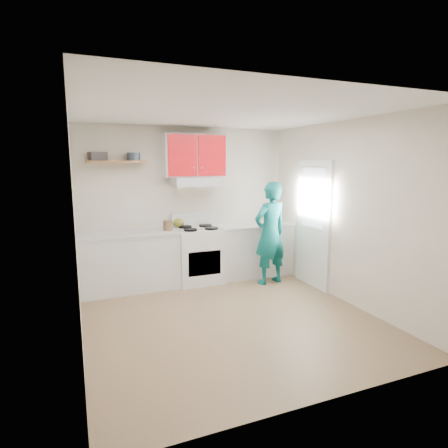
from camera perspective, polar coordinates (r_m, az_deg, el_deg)
name	(u,v)px	position (r m, az deg, el deg)	size (l,w,h in m)	color
floor	(229,317)	(5.01, 0.80, -14.17)	(3.80, 3.80, 0.00)	brown
ceiling	(230,112)	(4.63, 0.88, 16.79)	(3.60, 3.80, 0.04)	white
back_wall	(187,204)	(6.43, -5.79, 3.06)	(3.60, 0.04, 2.60)	beige
front_wall	(323,254)	(3.02, 15.06, -4.41)	(3.60, 0.04, 2.60)	beige
left_wall	(75,229)	(4.29, -21.90, -0.74)	(0.04, 3.80, 2.60)	beige
right_wall	(345,212)	(5.59, 18.08, 1.70)	(0.04, 3.80, 2.60)	beige
door	(313,224)	(6.16, 13.60, -0.01)	(0.05, 0.85, 2.05)	white
door_glass	(313,198)	(6.09, 13.55, 3.92)	(0.01, 0.55, 0.95)	white
counter_left	(130,262)	(6.08, -14.33, -5.71)	(1.52, 0.60, 0.90)	silver
counter_right	(253,250)	(6.71, 4.48, -4.02)	(1.32, 0.60, 0.90)	silver
stove	(198,255)	(6.30, -3.95, -4.81)	(0.76, 0.65, 0.92)	white
range_hood	(196,182)	(6.21, -4.38, 6.52)	(0.76, 0.44, 0.15)	silver
upper_cabinets	(194,156)	(6.26, -4.59, 10.43)	(1.02, 0.33, 0.70)	red
shelf	(117,162)	(6.01, -16.19, 9.19)	(0.90, 0.30, 0.04)	brown
books	(98,156)	(6.03, -18.87, 9.84)	(0.25, 0.18, 0.13)	#3F383B
tin	(134,157)	(6.06, -13.74, 10.04)	(0.20, 0.20, 0.12)	#333D4C
kettle	(178,223)	(6.33, -7.03, 0.20)	(0.19, 0.19, 0.16)	olive
crock	(168,226)	(6.07, -8.63, -0.32)	(0.15, 0.15, 0.18)	brown
cutting_board	(231,227)	(6.43, 1.12, -0.40)	(0.28, 0.21, 0.02)	olive
silicone_mat	(279,224)	(6.76, 8.46, -0.07)	(0.33, 0.28, 0.01)	#B41B12
person	(270,233)	(6.17, 7.12, -1.44)	(0.62, 0.41, 1.70)	#0B6561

